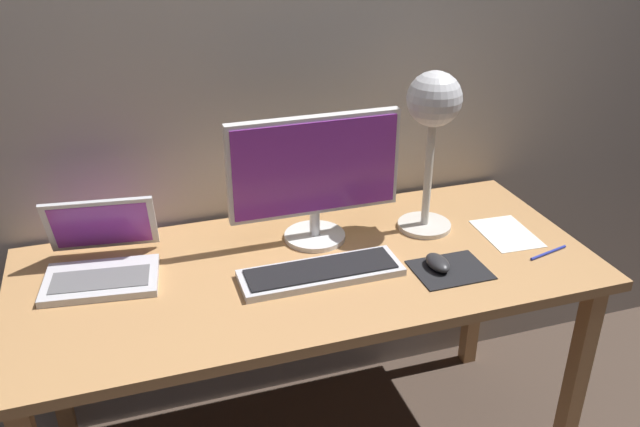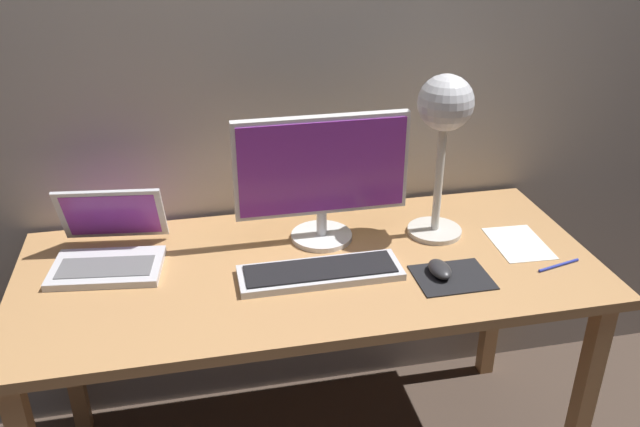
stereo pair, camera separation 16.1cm
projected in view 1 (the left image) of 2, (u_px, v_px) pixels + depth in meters
The scene contains 10 objects.
back_wall at pixel (266, 32), 1.92m from camera, with size 4.80×0.06×2.60m, color #A8A099.
desk at pixel (308, 289), 1.87m from camera, with size 1.60×0.70×0.74m.
monitor at pixel (315, 173), 1.87m from camera, with size 0.50×0.18×0.38m.
keyboard_main at pixel (321, 272), 1.77m from camera, with size 0.44×0.14×0.03m.
laptop at pixel (101, 253), 1.78m from camera, with size 0.33×0.30×0.20m.
desk_lamp at pixel (433, 114), 1.87m from camera, with size 0.16×0.16×0.49m.
mousepad at pixel (450, 270), 1.80m from camera, with size 0.20×0.16×0.00m, color black.
mouse at pixel (438, 263), 1.80m from camera, with size 0.06×0.10×0.03m, color #28282B.
paper_sheet_near_mouse at pixel (507, 233), 1.99m from camera, with size 0.15×0.21×0.00m, color white.
pen at pixel (548, 253), 1.88m from camera, with size 0.01×0.01×0.14m, color #2633A5.
Camera 1 is at (-0.45, -1.51, 1.69)m, focal length 37.07 mm.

